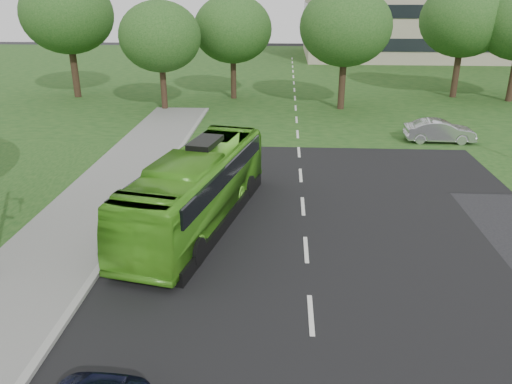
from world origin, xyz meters
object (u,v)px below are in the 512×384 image
tree_park_b (233,29)px  tree_park_d (464,20)px  sedan (439,131)px  tree_park_f (67,14)px  tree_park_c (346,27)px  bus (197,188)px  tree_park_a (160,37)px

tree_park_b → tree_park_d: size_ratio=0.89×
sedan → tree_park_d: bearing=-18.8°
tree_park_d → tree_park_f: (-33.69, -1.85, 0.44)m
tree_park_b → sedan: 19.98m
tree_park_c → tree_park_d: (10.56, 5.45, 0.25)m
tree_park_f → sedan: size_ratio=2.41×
tree_park_c → tree_park_f: size_ratio=0.90×
tree_park_b → tree_park_d: 19.70m
tree_park_d → bus: 33.31m
tree_park_d → sedan: tree_park_d is taller
tree_park_d → tree_park_f: size_ratio=0.94×
tree_park_c → tree_park_a: bearing=-175.4°
tree_park_b → tree_park_d: bearing=4.9°
tree_park_a → sedan: tree_park_a is taller
tree_park_c → bus: 23.68m
tree_park_b → bus: 25.93m
bus → tree_park_b: bearing=104.6°
tree_park_a → tree_park_b: (5.06, 4.91, 0.23)m
tree_park_d → bus: bearing=-124.2°
tree_park_a → tree_park_c: tree_park_c is taller
tree_park_b → sedan: (14.29, -12.98, -5.16)m
tree_park_c → tree_park_f: 23.42m
tree_park_b → tree_park_f: bearing=-179.3°
tree_park_a → bus: 21.91m
tree_park_b → bus: size_ratio=0.81×
tree_park_c → tree_park_f: bearing=171.2°
tree_park_d → tree_park_f: tree_park_f is taller
tree_park_b → tree_park_f: (-14.08, -0.17, 1.15)m
tree_park_a → tree_park_d: (24.67, 6.59, 0.95)m
tree_park_b → tree_park_c: tree_park_c is taller
tree_park_a → tree_park_b: size_ratio=0.95×
tree_park_b → tree_park_a: bearing=-135.9°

